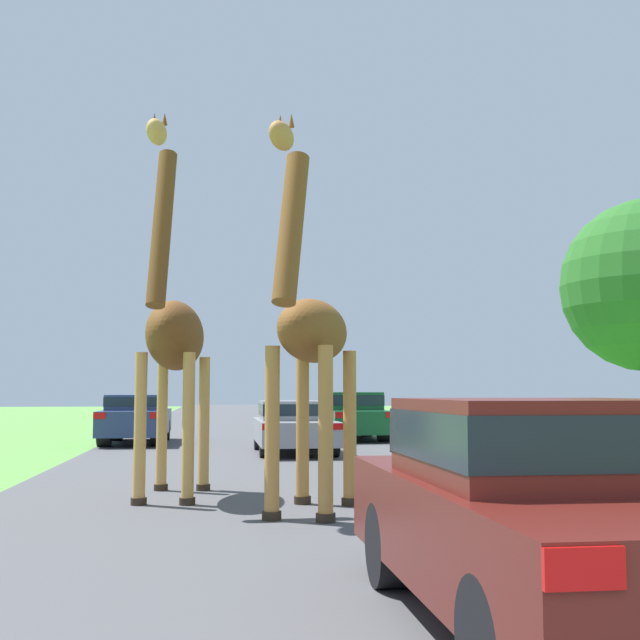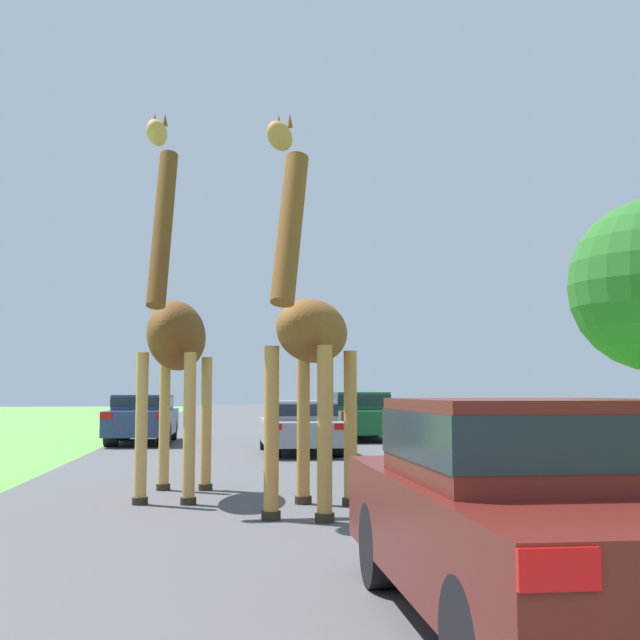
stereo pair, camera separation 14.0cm
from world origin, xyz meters
name	(u,v)px [view 2 (the right image)]	position (x,y,z in m)	size (l,w,h in m)	color
road	(250,431)	(0.00, 30.00, 0.00)	(8.36, 120.00, 0.00)	#4C4C4F
giraffe_near_road	(311,336)	(0.14, 9.09, 2.18)	(1.45, 2.69, 4.63)	#B77F3D
giraffe_companion	(176,336)	(-1.62, 10.76, 2.28)	(1.03, 3.05, 5.06)	tan
car_lead_maroon	(537,507)	(1.05, 4.14, 0.77)	(1.77, 4.08, 1.44)	#561914
car_queue_right	(300,425)	(0.88, 18.73, 0.68)	(1.80, 4.16, 1.26)	gray
car_queue_left	(359,414)	(3.25, 24.19, 0.77)	(1.79, 4.77, 1.46)	#144C28
car_far_ahead	(143,417)	(-3.28, 22.98, 0.75)	(1.77, 4.54, 1.39)	navy
car_verge_right	(474,436)	(3.31, 12.54, 0.73)	(1.81, 4.69, 1.33)	black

